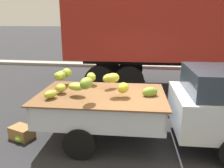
# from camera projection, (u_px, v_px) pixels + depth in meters

# --- Properties ---
(ground) EXTENTS (220.00, 220.00, 0.00)m
(ground) POSITION_uv_depth(u_px,v_px,m) (135.00, 143.00, 4.99)
(ground) COLOR #28282B
(curb_strip) EXTENTS (80.00, 0.80, 0.16)m
(curb_strip) POSITION_uv_depth(u_px,v_px,m) (142.00, 66.00, 13.13)
(curb_strip) COLOR gray
(curb_strip) RESTS_ON ground
(pickup_truck) EXTENTS (4.99, 2.05, 1.70)m
(pickup_truck) POSITION_uv_depth(u_px,v_px,m) (190.00, 105.00, 4.81)
(pickup_truck) COLOR silver
(pickup_truck) RESTS_ON ground
(fallen_banana_bunch_near_tailgate) EXTENTS (0.42, 0.45, 0.18)m
(fallen_banana_bunch_near_tailgate) POSITION_uv_depth(u_px,v_px,m) (21.00, 137.00, 5.07)
(fallen_banana_bunch_near_tailgate) COLOR olive
(fallen_banana_bunch_near_tailgate) RESTS_ON ground
(produce_crate) EXTENTS (0.61, 0.51, 0.28)m
(produce_crate) POSITION_uv_depth(u_px,v_px,m) (22.00, 132.00, 5.19)
(produce_crate) COLOR olive
(produce_crate) RESTS_ON ground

